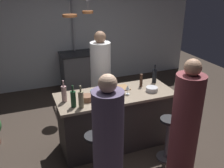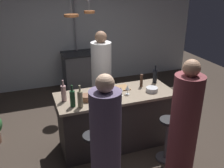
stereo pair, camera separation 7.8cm
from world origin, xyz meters
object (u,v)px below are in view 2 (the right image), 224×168
at_px(wine_bottle_green, 73,98).
at_px(wine_glass_near_right_guest, 99,93).
at_px(bar_stool_left, 93,154).
at_px(pepper_mill, 141,81).
at_px(bar_stool_right, 167,137).
at_px(stove_range, 80,71).
at_px(guest_right, 184,129).
at_px(wine_bottle_dark, 155,76).
at_px(cutting_board, 119,88).
at_px(mixing_bowl_blue, 96,92).
at_px(wine_bottle_white, 80,99).
at_px(chef, 102,81).
at_px(wine_glass_near_left_guest, 127,88).
at_px(wine_bottle_rose, 64,93).
at_px(wine_glass_by_chef, 121,89).
at_px(mixing_bowl_wooden, 87,98).
at_px(mixing_bowl_steel, 152,90).
at_px(guest_left, 106,147).

height_order(wine_bottle_green, wine_glass_near_right_guest, wine_bottle_green).
bearing_deg(bar_stool_left, pepper_mill, 35.44).
xyz_separation_m(bar_stool_right, bar_stool_left, (-1.11, 0.00, 0.00)).
bearing_deg(bar_stool_left, stove_range, 80.03).
bearing_deg(guest_right, wine_bottle_dark, 78.47).
distance_m(stove_range, wine_glass_near_right_guest, 2.62).
relative_size(bar_stool_right, wine_glass_near_right_guest, 4.66).
xyz_separation_m(cutting_board, wine_bottle_green, (-0.80, -0.33, 0.11)).
bearing_deg(mixing_bowl_blue, cutting_board, 10.55).
distance_m(bar_stool_left, wine_bottle_white, 0.75).
height_order(chef, wine_bottle_dark, chef).
relative_size(wine_bottle_dark, mixing_bowl_blue, 1.70).
bearing_deg(wine_glass_near_left_guest, guest_right, -68.70).
bearing_deg(wine_bottle_rose, wine_bottle_dark, 5.91).
distance_m(guest_right, bar_stool_left, 1.21).
distance_m(pepper_mill, mixing_bowl_blue, 0.77).
distance_m(bar_stool_left, cutting_board, 1.14).
bearing_deg(wine_bottle_dark, wine_bottle_rose, -174.09).
distance_m(wine_bottle_rose, mixing_bowl_blue, 0.50).
distance_m(wine_glass_by_chef, mixing_bowl_blue, 0.38).
relative_size(stove_range, wine_glass_near_right_guest, 6.10).
distance_m(stove_range, cutting_board, 2.35).
bearing_deg(cutting_board, wine_glass_near_left_guest, -78.11).
height_order(stove_range, wine_bottle_rose, wine_bottle_rose).
bearing_deg(wine_bottle_white, mixing_bowl_wooden, 52.97).
relative_size(guest_right, wine_bottle_white, 5.29).
height_order(wine_glass_near_left_guest, mixing_bowl_wooden, wine_glass_near_left_guest).
xyz_separation_m(pepper_mill, mixing_bowl_steel, (0.07, -0.23, -0.07)).
height_order(guest_left, wine_glass_near_left_guest, guest_left).
relative_size(cutting_board, wine_glass_by_chef, 2.19).
distance_m(wine_bottle_rose, wine_glass_by_chef, 0.83).
bearing_deg(wine_glass_by_chef, wine_bottle_rose, 171.49).
bearing_deg(chef, mixing_bowl_wooden, -119.85).
height_order(wine_glass_near_right_guest, wine_glass_by_chef, same).
bearing_deg(guest_left, bar_stool_left, 96.26).
bearing_deg(wine_glass_by_chef, mixing_bowl_steel, -2.22).
bearing_deg(wine_bottle_white, wine_glass_near_right_guest, 25.40).
bearing_deg(cutting_board, wine_glass_near_right_guest, -148.70).
relative_size(pepper_mill, mixing_bowl_wooden, 1.22).
distance_m(wine_bottle_white, wine_glass_by_chef, 0.66).
bearing_deg(wine_bottle_green, chef, 53.86).
bearing_deg(stove_range, chef, -88.64).
bearing_deg(wine_bottle_dark, guest_right, -101.53).
bearing_deg(mixing_bowl_steel, wine_glass_near_right_guest, 178.28).
height_order(stove_range, bar_stool_left, stove_range).
relative_size(chef, guest_right, 1.01).
distance_m(wine_glass_near_right_guest, wine_glass_near_left_guest, 0.45).
distance_m(guest_left, wine_bottle_green, 0.89).
distance_m(chef, guest_left, 1.90).
bearing_deg(bar_stool_left, mixing_bowl_steel, 24.53).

